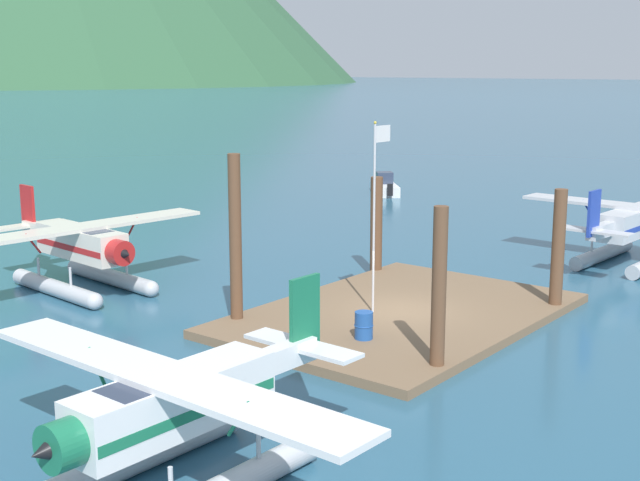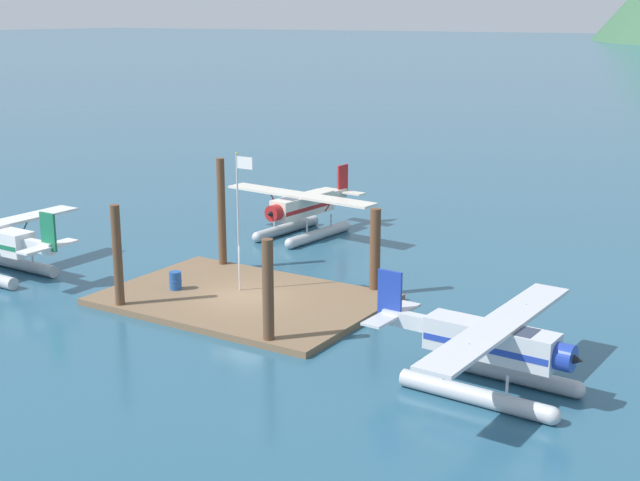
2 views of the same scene
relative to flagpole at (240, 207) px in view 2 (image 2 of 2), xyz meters
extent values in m
plane|color=#285670|center=(0.59, -0.71, -4.41)|extent=(1200.00, 1200.00, 0.00)
cube|color=brown|center=(0.59, -0.71, -4.26)|extent=(12.68, 8.71, 0.30)
cylinder|color=brown|center=(-3.47, -4.60, -1.93)|extent=(0.42, 0.42, 4.95)
cylinder|color=brown|center=(4.85, -4.63, -2.15)|extent=(0.47, 0.47, 4.52)
cylinder|color=brown|center=(-3.65, 3.22, -1.43)|extent=(0.42, 0.42, 5.95)
cylinder|color=brown|center=(5.29, 3.62, -2.28)|extent=(0.51, 0.51, 4.26)
cylinder|color=silver|center=(-0.12, 0.00, -0.82)|extent=(0.08, 0.08, 6.57)
cube|color=white|center=(0.33, 0.00, 2.12)|extent=(0.90, 0.03, 0.56)
sphere|color=gold|center=(-0.12, 0.00, 2.52)|extent=(0.10, 0.10, 0.10)
cylinder|color=#1E4C99|center=(-2.81, -1.53, -3.67)|extent=(0.58, 0.58, 0.88)
torus|color=#1E4C99|center=(-2.81, -1.53, -3.67)|extent=(0.62, 0.62, 0.04)
cylinder|color=#B7BABF|center=(-12.82, -2.59, -4.09)|extent=(5.61, 0.79, 0.64)
cylinder|color=#B7BABF|center=(-14.02, -2.56, -3.42)|extent=(0.10, 0.10, 0.70)
cylinder|color=#B7BABF|center=(-11.62, -2.62, -3.42)|extent=(0.10, 0.10, 0.70)
cylinder|color=#196B47|center=(-13.09, -1.64, -2.13)|extent=(0.10, 0.62, 0.84)
cube|color=white|center=(-9.60, -3.93, -2.37)|extent=(2.21, 0.50, 0.56)
cube|color=#196B47|center=(-8.70, -3.95, -1.52)|extent=(1.00, 0.15, 1.90)
cube|color=white|center=(-8.80, -3.95, -2.27)|extent=(0.88, 3.22, 0.10)
cylinder|color=#B7BABF|center=(-2.67, 11.33, -4.09)|extent=(1.14, 5.63, 0.64)
sphere|color=#B7BABF|center=(-2.92, 8.54, -4.09)|extent=(0.64, 0.64, 0.64)
cylinder|color=#B7BABF|center=(-5.16, 11.55, -4.09)|extent=(1.14, 5.63, 0.64)
sphere|color=#B7BABF|center=(-5.41, 8.76, -4.09)|extent=(0.64, 0.64, 0.64)
cylinder|color=#B7BABF|center=(-2.78, 10.13, -3.42)|extent=(0.10, 0.10, 0.70)
cylinder|color=#B7BABF|center=(-2.56, 12.52, -3.42)|extent=(0.10, 0.10, 0.70)
cylinder|color=#B7BABF|center=(-5.27, 10.35, -3.42)|extent=(0.10, 0.10, 0.70)
cylinder|color=#B7BABF|center=(-5.05, 12.75, -3.42)|extent=(0.10, 0.10, 0.70)
cube|color=silver|center=(-3.91, 11.44, -2.47)|extent=(1.67, 4.89, 1.20)
cube|color=#B21E1E|center=(-3.91, 11.44, -2.57)|extent=(1.68, 4.80, 0.24)
cube|color=#283347|center=(-4.01, 10.36, -2.14)|extent=(1.15, 1.19, 0.56)
cube|color=silver|center=(-3.94, 11.14, -1.80)|extent=(10.48, 2.33, 0.14)
cylinder|color=#B21E1E|center=(-1.75, 10.94, -2.13)|extent=(0.63, 0.14, 0.84)
cylinder|color=#B21E1E|center=(-6.13, 11.34, -2.13)|extent=(0.63, 0.14, 0.84)
cylinder|color=#B21E1E|center=(-4.16, 8.75, -2.47)|extent=(1.01, 0.68, 0.96)
cone|color=black|center=(-4.20, 8.30, -2.47)|extent=(0.39, 0.38, 0.36)
cube|color=silver|center=(-3.62, 14.67, -2.37)|extent=(0.64, 2.23, 0.56)
cube|color=#B21E1E|center=(-3.54, 15.57, -1.52)|extent=(0.21, 1.01, 1.90)
cube|color=silver|center=(-3.55, 15.47, -2.27)|extent=(3.26, 1.08, 0.10)
cylinder|color=#B7BABF|center=(14.19, -2.88, -4.09)|extent=(5.62, 0.90, 0.64)
sphere|color=#B7BABF|center=(16.99, -3.01, -4.09)|extent=(0.64, 0.64, 0.64)
cylinder|color=#B7BABF|center=(14.08, -5.38, -4.09)|extent=(5.62, 0.90, 0.64)
sphere|color=#B7BABF|center=(16.87, -5.50, -4.09)|extent=(0.64, 0.64, 0.64)
cylinder|color=#B7BABF|center=(15.39, -2.93, -3.42)|extent=(0.10, 0.10, 0.70)
cylinder|color=#B7BABF|center=(12.99, -2.82, -3.42)|extent=(0.10, 0.10, 0.70)
cylinder|color=#B7BABF|center=(15.28, -5.43, -3.42)|extent=(0.10, 0.10, 0.70)
cylinder|color=#B7BABF|center=(12.88, -5.32, -3.42)|extent=(0.10, 0.10, 0.70)
cube|color=silver|center=(14.13, -4.13, -2.47)|extent=(4.85, 1.46, 1.20)
cube|color=#1E389E|center=(14.13, -4.13, -2.57)|extent=(4.76, 1.48, 0.24)
cube|color=#283347|center=(15.21, -4.18, -2.14)|extent=(1.15, 1.10, 0.56)
cube|color=silver|center=(14.43, -4.14, -1.80)|extent=(1.88, 10.45, 0.14)
cylinder|color=#1E389E|center=(14.53, -1.94, -2.13)|extent=(0.11, 0.62, 0.84)
cylinder|color=#1E389E|center=(14.33, -6.34, -2.13)|extent=(0.11, 0.62, 0.84)
cylinder|color=#1E389E|center=(16.83, -4.25, -2.47)|extent=(0.64, 0.99, 0.96)
cone|color=black|center=(17.28, -4.27, -2.47)|extent=(0.37, 0.38, 0.36)
cube|color=silver|center=(10.89, -3.98, -2.37)|extent=(2.22, 0.54, 0.56)
cube|color=#1E389E|center=(9.99, -3.94, -1.52)|extent=(1.00, 0.17, 1.90)
cube|color=silver|center=(10.09, -3.94, -2.27)|extent=(0.95, 3.23, 0.10)
camera|label=1|loc=(-24.11, -16.62, 4.36)|focal=48.17mm
camera|label=2|loc=(24.40, -32.09, 8.78)|focal=49.24mm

